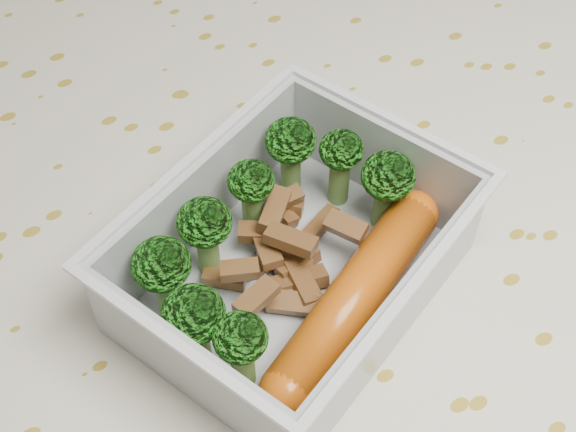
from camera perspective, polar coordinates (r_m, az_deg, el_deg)
dining_table at (r=0.50m, az=0.52°, el=-7.41°), size 1.40×0.90×0.75m
tablecloth at (r=0.46m, az=0.57°, el=-4.17°), size 1.46×0.96×0.19m
lunch_container at (r=0.39m, az=0.44°, el=-3.50°), size 0.20×0.18×0.06m
broccoli_florets at (r=0.38m, az=-2.10°, el=-0.82°), size 0.15×0.11×0.05m
meat_pile at (r=0.40m, az=-0.28°, el=-2.73°), size 0.08×0.08×0.03m
sausage at (r=0.38m, az=4.81°, el=-5.72°), size 0.13×0.08×0.03m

